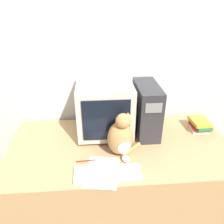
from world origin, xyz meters
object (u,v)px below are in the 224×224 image
Objects in this scene: computer_tower at (146,109)px; cat at (121,137)px; book_stack at (200,125)px; pen at (86,161)px; keyboard at (108,173)px; crt_monitor at (105,108)px.

cat is at bearing -129.59° from computer_tower.
pen is (-0.96, -0.34, -0.04)m from book_stack.
cat reaches higher than keyboard.
book_stack is at bearing -2.35° from computer_tower.
crt_monitor is 0.34m from computer_tower.
crt_monitor reaches higher than computer_tower.
computer_tower is 2.99× the size of pen.
keyboard is 0.95m from book_stack.
computer_tower is 1.21× the size of cat.
book_stack reaches higher than pen.
keyboard is at bearing -91.24° from crt_monitor.
computer_tower is at bearing 177.65° from book_stack.
crt_monitor is 1.00× the size of keyboard.
keyboard is at bearing -135.80° from cat.
cat is 0.29m from pen.
crt_monitor is at bearing 178.06° from book_stack.
book_stack is 1.02m from pen.
cat is 2.48× the size of pen.
cat is 0.77m from book_stack.
keyboard reaches higher than pen.
crt_monitor is 2.23× the size of book_stack.
computer_tower is at bearing 55.01° from keyboard.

